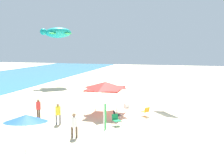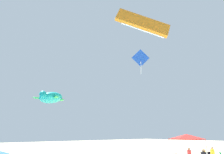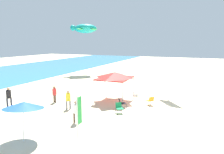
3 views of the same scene
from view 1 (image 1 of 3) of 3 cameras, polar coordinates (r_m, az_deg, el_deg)
The scene contains 12 objects.
ground at distance 21.65m, azimuth 7.53°, elevation -9.06°, with size 120.00×120.00×0.10m, color beige.
canopy_tent at distance 22.47m, azimuth -1.43°, elevation -1.90°, with size 3.38×2.90×2.78m.
beach_umbrella at distance 14.42m, azimuth -18.34°, elevation -8.58°, with size 2.29×2.27×2.46m.
folding_chair_right_of_tent at distance 22.02m, azimuth 7.39°, elevation -7.38°, with size 0.80×0.81×0.82m.
folding_chair_left_of_tent at distance 19.46m, azimuth 0.89°, elevation -9.23°, with size 0.81×0.80×0.82m.
folding_chair_facing_ocean at distance 20.70m, azimuth 0.97°, elevation -8.24°, with size 0.77×0.80×0.82m.
cooler_box at distance 25.03m, azimuth 3.17°, elevation -6.24°, with size 0.74×0.69×0.40m.
banner_flag at distance 10.71m, azimuth -1.69°, elevation -13.14°, with size 0.36×0.06×3.65m.
person_kite_handler at distance 22.10m, azimuth -15.84°, elevation -6.33°, with size 0.37×0.39×1.57m.
person_by_tent at distance 17.03m, azimuth -8.30°, elevation -10.01°, with size 0.38×0.42×1.61m.
person_watching_sky at distance 20.02m, azimuth -11.74°, elevation -7.50°, with size 0.38×0.38×1.62m.
kite_turtle_teal at distance 39.61m, azimuth -11.87°, elevation 9.48°, with size 4.98×4.99×1.98m.
Camera 1 is at (-20.66, -2.63, 5.85)m, focal length 41.71 mm.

